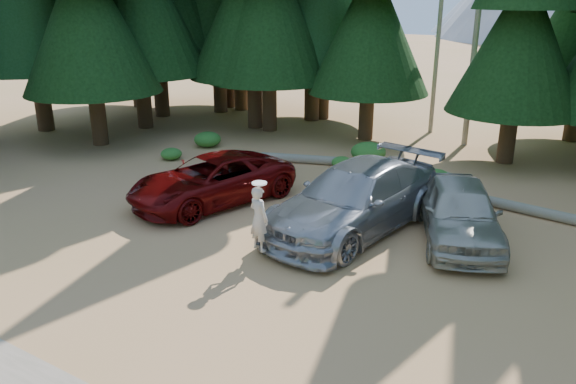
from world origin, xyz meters
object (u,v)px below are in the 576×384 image
at_px(red_pickup, 212,180).
at_px(silver_minivan_right, 460,211).
at_px(frisbee_player, 259,218).
at_px(log_left, 321,160).
at_px(silver_minivan_center, 355,199).
at_px(log_mid, 430,171).
at_px(log_right, 511,206).

bearing_deg(red_pickup, silver_minivan_right, 26.29).
height_order(frisbee_player, log_left, frisbee_player).
height_order(silver_minivan_center, frisbee_player, frisbee_player).
xyz_separation_m(silver_minivan_center, silver_minivan_right, (2.64, 0.82, -0.10)).
bearing_deg(log_mid, log_right, -12.27).
bearing_deg(log_left, silver_minivan_center, -71.59).
relative_size(frisbee_player, log_left, 0.37).
height_order(silver_minivan_center, log_mid, silver_minivan_center).
bearing_deg(silver_minivan_right, log_mid, 92.34).
relative_size(silver_minivan_center, silver_minivan_right, 1.32).
distance_m(frisbee_player, log_mid, 9.06).
xyz_separation_m(red_pickup, log_right, (8.13, 4.16, -0.58)).
distance_m(frisbee_player, log_left, 8.46).
xyz_separation_m(log_mid, log_right, (3.24, -2.19, 0.01)).
height_order(silver_minivan_center, log_left, silver_minivan_center).
distance_m(silver_minivan_center, frisbee_player, 3.17).
distance_m(silver_minivan_center, log_mid, 6.02).
relative_size(silver_minivan_right, frisbee_player, 2.74).
height_order(red_pickup, silver_minivan_right, silver_minivan_right).
xyz_separation_m(silver_minivan_right, log_right, (0.80, 2.95, -0.65)).
bearing_deg(frisbee_player, silver_minivan_center, -93.60).
bearing_deg(log_right, red_pickup, -145.31).
bearing_deg(silver_minivan_center, silver_minivan_right, 26.81).
bearing_deg(log_mid, frisbee_player, -76.90).
relative_size(red_pickup, frisbee_player, 3.10).
xyz_separation_m(red_pickup, frisbee_player, (3.52, -2.55, 0.36)).
relative_size(red_pickup, log_mid, 1.50).
relative_size(silver_minivan_center, log_left, 1.33).
bearing_deg(frisbee_player, silver_minivan_right, -117.16).
distance_m(log_mid, log_right, 3.91).
bearing_deg(silver_minivan_right, frisbee_player, -158.45).
bearing_deg(log_mid, silver_minivan_right, -42.74).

